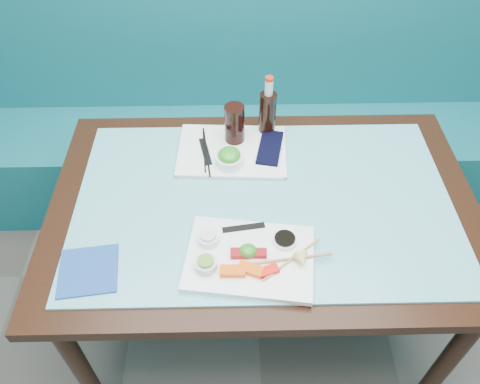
{
  "coord_description": "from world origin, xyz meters",
  "views": [
    {
      "loc": [
        -0.1,
        0.44,
        1.89
      ],
      "look_at": [
        -0.08,
        1.45,
        0.8
      ],
      "focal_mm": 35.0,
      "sensor_mm": 36.0,
      "label": 1
    }
  ],
  "objects_px": {
    "serving_tray": "(232,151)",
    "seaweed_bowl": "(229,160)",
    "booth_bench": "(252,128)",
    "dining_table": "(263,218)",
    "cola_bottle_body": "(267,114)",
    "cola_glass": "(235,124)",
    "sashimi_plate": "(250,258)",
    "blue_napkin": "(88,271)"
  },
  "relations": [
    {
      "from": "serving_tray",
      "to": "cola_bottle_body",
      "type": "distance_m",
      "value": 0.19
    },
    {
      "from": "booth_bench",
      "to": "seaweed_bowl",
      "type": "relative_size",
      "value": 31.56
    },
    {
      "from": "seaweed_bowl",
      "to": "blue_napkin",
      "type": "height_order",
      "value": "seaweed_bowl"
    },
    {
      "from": "booth_bench",
      "to": "dining_table",
      "type": "bearing_deg",
      "value": -90.0
    },
    {
      "from": "seaweed_bowl",
      "to": "cola_glass",
      "type": "relative_size",
      "value": 0.65
    },
    {
      "from": "cola_glass",
      "to": "serving_tray",
      "type": "bearing_deg",
      "value": -100.3
    },
    {
      "from": "cola_bottle_body",
      "to": "blue_napkin",
      "type": "relative_size",
      "value": 1.05
    },
    {
      "from": "dining_table",
      "to": "serving_tray",
      "type": "distance_m",
      "value": 0.27
    },
    {
      "from": "blue_napkin",
      "to": "serving_tray",
      "type": "bearing_deg",
      "value": 49.93
    },
    {
      "from": "dining_table",
      "to": "cola_bottle_body",
      "type": "distance_m",
      "value": 0.38
    },
    {
      "from": "booth_bench",
      "to": "serving_tray",
      "type": "relative_size",
      "value": 8.2
    },
    {
      "from": "serving_tray",
      "to": "cola_glass",
      "type": "bearing_deg",
      "value": 82.85
    },
    {
      "from": "cola_glass",
      "to": "cola_bottle_body",
      "type": "height_order",
      "value": "cola_bottle_body"
    },
    {
      "from": "serving_tray",
      "to": "blue_napkin",
      "type": "height_order",
      "value": "serving_tray"
    },
    {
      "from": "sashimi_plate",
      "to": "blue_napkin",
      "type": "relative_size",
      "value": 2.22
    },
    {
      "from": "booth_bench",
      "to": "dining_table",
      "type": "xyz_separation_m",
      "value": [
        0.0,
        -0.84,
        0.29
      ]
    },
    {
      "from": "serving_tray",
      "to": "sashimi_plate",
      "type": "bearing_deg",
      "value": -81.12
    },
    {
      "from": "booth_bench",
      "to": "dining_table",
      "type": "relative_size",
      "value": 2.14
    },
    {
      "from": "booth_bench",
      "to": "dining_table",
      "type": "height_order",
      "value": "booth_bench"
    },
    {
      "from": "cola_bottle_body",
      "to": "cola_glass",
      "type": "bearing_deg",
      "value": -156.62
    },
    {
      "from": "serving_tray",
      "to": "cola_bottle_body",
      "type": "xyz_separation_m",
      "value": [
        0.13,
        0.11,
        0.08
      ]
    },
    {
      "from": "booth_bench",
      "to": "cola_bottle_body",
      "type": "bearing_deg",
      "value": -86.75
    },
    {
      "from": "dining_table",
      "to": "cola_glass",
      "type": "bearing_deg",
      "value": 107.63
    },
    {
      "from": "booth_bench",
      "to": "dining_table",
      "type": "distance_m",
      "value": 0.89
    },
    {
      "from": "sashimi_plate",
      "to": "blue_napkin",
      "type": "xyz_separation_m",
      "value": [
        -0.46,
        -0.03,
        -0.01
      ]
    },
    {
      "from": "booth_bench",
      "to": "cola_glass",
      "type": "relative_size",
      "value": 20.42
    },
    {
      "from": "sashimi_plate",
      "to": "serving_tray",
      "type": "xyz_separation_m",
      "value": [
        -0.05,
        0.47,
        -0.0
      ]
    },
    {
      "from": "booth_bench",
      "to": "blue_napkin",
      "type": "bearing_deg",
      "value": -115.17
    },
    {
      "from": "blue_napkin",
      "to": "booth_bench",
      "type": "bearing_deg",
      "value": 64.83
    },
    {
      "from": "dining_table",
      "to": "cola_bottle_body",
      "type": "relative_size",
      "value": 8.05
    },
    {
      "from": "sashimi_plate",
      "to": "booth_bench",
      "type": "bearing_deg",
      "value": 95.0
    },
    {
      "from": "booth_bench",
      "to": "serving_tray",
      "type": "xyz_separation_m",
      "value": [
        -0.1,
        -0.61,
        0.39
      ]
    },
    {
      "from": "cola_glass",
      "to": "booth_bench",
      "type": "bearing_deg",
      "value": 80.58
    },
    {
      "from": "sashimi_plate",
      "to": "seaweed_bowl",
      "type": "xyz_separation_m",
      "value": [
        -0.06,
        0.39,
        0.02
      ]
    },
    {
      "from": "booth_bench",
      "to": "cola_glass",
      "type": "distance_m",
      "value": 0.73
    },
    {
      "from": "booth_bench",
      "to": "seaweed_bowl",
      "type": "xyz_separation_m",
      "value": [
        -0.11,
        -0.68,
        0.42
      ]
    },
    {
      "from": "dining_table",
      "to": "sashimi_plate",
      "type": "bearing_deg",
      "value": -103.22
    },
    {
      "from": "serving_tray",
      "to": "seaweed_bowl",
      "type": "relative_size",
      "value": 3.85
    },
    {
      "from": "seaweed_bowl",
      "to": "serving_tray",
      "type": "bearing_deg",
      "value": 82.41
    },
    {
      "from": "dining_table",
      "to": "cola_glass",
      "type": "height_order",
      "value": "cola_glass"
    },
    {
      "from": "serving_tray",
      "to": "cola_glass",
      "type": "distance_m",
      "value": 0.1
    },
    {
      "from": "dining_table",
      "to": "cola_glass",
      "type": "xyz_separation_m",
      "value": [
        -0.09,
        0.29,
        0.18
      ]
    }
  ]
}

